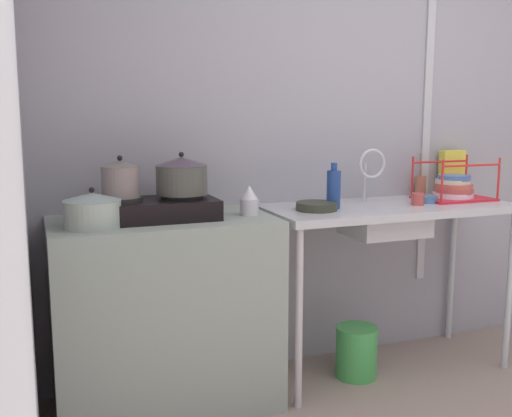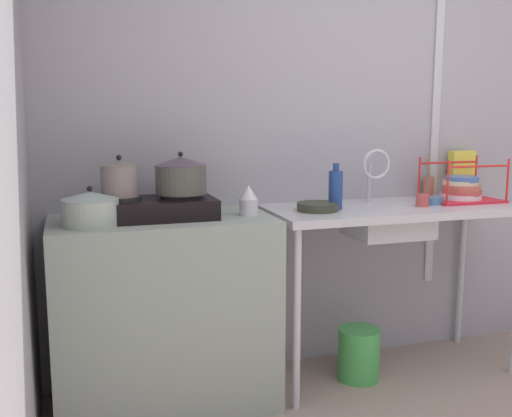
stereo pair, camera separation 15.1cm
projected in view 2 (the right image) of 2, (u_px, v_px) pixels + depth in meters
wall_back at (397, 125)px, 3.42m from camera, size 4.80×0.10×2.66m
wall_metal_strip at (436, 102)px, 3.41m from camera, size 0.05×0.01×2.13m
counter_concrete at (164, 313)px, 2.82m from camera, size 1.02×0.56×0.92m
counter_sink at (393, 221)px, 3.13m from camera, size 1.35×0.56×0.92m
stove at (152, 208)px, 2.73m from camera, size 0.58×0.31×0.11m
pot_on_left_burner at (120, 178)px, 2.66m from camera, size 0.17×0.17×0.19m
pot_on_right_burner at (181, 175)px, 2.74m from camera, size 0.24×0.24×0.20m
pot_beside_stove at (91, 209)px, 2.55m from camera, size 0.25×0.25×0.17m
percolator at (249, 200)px, 2.82m from camera, size 0.09×0.09×0.14m
sink_basin at (388, 222)px, 3.07m from camera, size 0.40×0.31×0.15m
faucet at (375, 167)px, 3.14m from camera, size 0.16×0.09×0.29m
frying_pan at (318, 207)px, 2.95m from camera, size 0.21×0.21×0.04m
dish_rack at (461, 190)px, 3.27m from camera, size 0.40×0.28×0.24m
cup_by_rack at (422, 200)px, 3.09m from camera, size 0.07×0.07×0.06m
small_bowl_on_drainboard at (432, 200)px, 3.18m from camera, size 0.12×0.12×0.04m
bottle_by_sink at (336, 189)px, 2.99m from camera, size 0.07×0.07×0.23m
cereal_box at (461, 173)px, 3.49m from camera, size 0.17×0.07×0.26m
utensil_jar at (428, 186)px, 3.43m from camera, size 0.06×0.06×0.25m
bucket_on_floor at (359, 354)px, 3.14m from camera, size 0.22×0.22×0.28m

